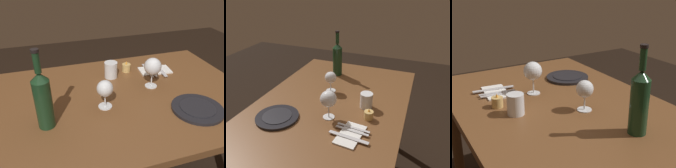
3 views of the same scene
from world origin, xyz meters
TOP-DOWN VIEW (x-y plane):
  - dining_table at (0.00, 0.00)m, footprint 1.30×0.90m
  - wine_glass_left at (-0.13, -0.06)m, footprint 0.08×0.08m
  - wine_glass_right at (0.16, 0.05)m, footprint 0.09×0.09m
  - wine_bottle at (-0.41, -0.12)m, footprint 0.07×0.07m
  - water_tumbler at (-0.02, 0.21)m, footprint 0.07×0.07m
  - votive_candle at (0.09, 0.26)m, footprint 0.05×0.05m
  - dinner_plate at (0.27, -0.22)m, footprint 0.24×0.24m
  - folded_napkin at (0.26, 0.21)m, footprint 0.20×0.13m
  - fork_inner at (0.24, 0.21)m, footprint 0.03×0.18m
  - fork_outer at (0.21, 0.21)m, footprint 0.03×0.18m
  - table_knife at (0.29, 0.21)m, footprint 0.04×0.21m

SIDE VIEW (x-z plane):
  - dining_table at x=0.00m, z-range 0.28..1.02m
  - folded_napkin at x=0.26m, z-range 0.74..0.75m
  - dinner_plate at x=0.27m, z-range 0.74..0.76m
  - fork_inner at x=0.24m, z-range 0.75..0.75m
  - fork_outer at x=0.21m, z-range 0.75..0.75m
  - table_knife at x=0.29m, z-range 0.75..0.75m
  - votive_candle at x=0.09m, z-range 0.73..0.80m
  - water_tumbler at x=-0.02m, z-range 0.74..0.83m
  - wine_glass_left at x=-0.13m, z-range 0.77..0.91m
  - wine_glass_right at x=0.16m, z-range 0.77..0.94m
  - wine_bottle at x=-0.41m, z-range 0.70..1.05m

